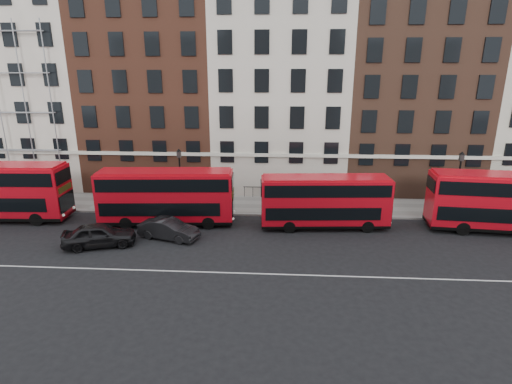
# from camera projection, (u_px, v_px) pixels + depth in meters

# --- Properties ---
(ground) EXTENTS (120.00, 120.00, 0.00)m
(ground) POSITION_uv_depth(u_px,v_px,m) (276.00, 259.00, 25.85)
(ground) COLOR black
(ground) RESTS_ON ground
(pavement) EXTENTS (80.00, 5.00, 0.15)m
(pavement) POSITION_uv_depth(u_px,v_px,m) (278.00, 206.00, 35.85)
(pavement) COLOR gray
(pavement) RESTS_ON ground
(kerb) EXTENTS (80.00, 0.30, 0.16)m
(kerb) POSITION_uv_depth(u_px,v_px,m) (277.00, 215.00, 33.46)
(kerb) COLOR gray
(kerb) RESTS_ON ground
(road_centre_line) EXTENTS (70.00, 0.12, 0.01)m
(road_centre_line) POSITION_uv_depth(u_px,v_px,m) (275.00, 274.00, 23.94)
(road_centre_line) COLOR white
(road_centre_line) RESTS_ON ground
(building_terrace) EXTENTS (64.00, 11.95, 22.00)m
(building_terrace) POSITION_uv_depth(u_px,v_px,m) (277.00, 86.00, 39.93)
(building_terrace) COLOR #B6AB9D
(building_terrace) RESTS_ON ground
(bus_b) EXTENTS (10.57, 3.21, 4.38)m
(bus_b) POSITION_uv_depth(u_px,v_px,m) (166.00, 196.00, 31.11)
(bus_b) COLOR red
(bus_b) RESTS_ON ground
(bus_c) EXTENTS (9.88, 3.04, 4.09)m
(bus_c) POSITION_uv_depth(u_px,v_px,m) (324.00, 201.00, 30.42)
(bus_c) COLOR red
(bus_c) RESTS_ON ground
(bus_d) EXTENTS (10.92, 3.53, 4.51)m
(bus_d) POSITION_uv_depth(u_px,v_px,m) (505.00, 201.00, 29.57)
(bus_d) COLOR red
(bus_d) RESTS_ON ground
(car_rear) EXTENTS (5.20, 3.24, 1.65)m
(car_rear) POSITION_uv_depth(u_px,v_px,m) (99.00, 235.00, 27.57)
(car_rear) COLOR black
(car_rear) RESTS_ON ground
(car_front) EXTENTS (4.66, 2.71, 1.45)m
(car_front) POSITION_uv_depth(u_px,v_px,m) (169.00, 229.00, 28.85)
(car_front) COLOR black
(car_front) RESTS_ON ground
(lamp_post_left) EXTENTS (0.44, 0.44, 5.33)m
(lamp_post_left) POSITION_uv_depth(u_px,v_px,m) (180.00, 176.00, 33.88)
(lamp_post_left) COLOR black
(lamp_post_left) RESTS_ON pavement
(lamp_post_right) EXTENTS (0.44, 0.44, 5.33)m
(lamp_post_right) POSITION_uv_depth(u_px,v_px,m) (458.00, 180.00, 32.72)
(lamp_post_right) COLOR black
(lamp_post_right) RESTS_ON pavement
(iron_railings) EXTENTS (6.60, 0.06, 1.00)m
(iron_railings) POSITION_uv_depth(u_px,v_px,m) (278.00, 192.00, 37.78)
(iron_railings) COLOR black
(iron_railings) RESTS_ON pavement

